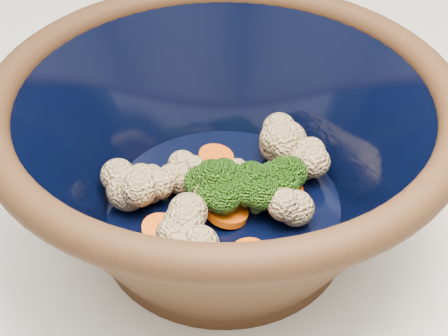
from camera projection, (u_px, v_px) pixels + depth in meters
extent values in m
cylinder|color=black|center=(224.00, 224.00, 0.51)|extent=(0.20, 0.20, 0.01)
torus|color=black|center=(224.00, 93.00, 0.43)|extent=(0.33, 0.33, 0.02)
cylinder|color=black|center=(224.00, 203.00, 0.50)|extent=(0.19, 0.19, 0.00)
cylinder|color=#608442|center=(220.00, 205.00, 0.48)|extent=(0.01, 0.01, 0.02)
ellipsoid|color=#306212|center=(220.00, 186.00, 0.47)|extent=(0.04, 0.04, 0.03)
cylinder|color=#608442|center=(256.00, 201.00, 0.48)|extent=(0.01, 0.01, 0.02)
ellipsoid|color=#306212|center=(257.00, 181.00, 0.47)|extent=(0.04, 0.04, 0.03)
cylinder|color=#608442|center=(224.00, 194.00, 0.49)|extent=(0.01, 0.01, 0.02)
ellipsoid|color=#306212|center=(224.00, 174.00, 0.48)|extent=(0.04, 0.04, 0.03)
cylinder|color=#608442|center=(212.00, 201.00, 0.48)|extent=(0.01, 0.01, 0.02)
ellipsoid|color=#306212|center=(212.00, 178.00, 0.47)|extent=(0.04, 0.04, 0.03)
cylinder|color=#608442|center=(281.00, 191.00, 0.49)|extent=(0.01, 0.01, 0.02)
ellipsoid|color=#306212|center=(282.00, 172.00, 0.48)|extent=(0.03, 0.03, 0.03)
sphere|color=beige|center=(303.00, 163.00, 0.51)|extent=(0.03, 0.03, 0.03)
sphere|color=beige|center=(149.00, 188.00, 0.49)|extent=(0.03, 0.03, 0.03)
sphere|color=beige|center=(128.00, 190.00, 0.48)|extent=(0.03, 0.03, 0.03)
sphere|color=beige|center=(182.00, 230.00, 0.45)|extent=(0.03, 0.03, 0.03)
sphere|color=beige|center=(182.00, 178.00, 0.50)|extent=(0.03, 0.03, 0.03)
sphere|color=beige|center=(287.00, 140.00, 0.53)|extent=(0.03, 0.03, 0.03)
sphere|color=beige|center=(296.00, 208.00, 0.47)|extent=(0.03, 0.03, 0.03)
sphere|color=beige|center=(222.00, 192.00, 0.48)|extent=(0.03, 0.03, 0.03)
sphere|color=beige|center=(278.00, 144.00, 0.53)|extent=(0.03, 0.03, 0.03)
sphere|color=beige|center=(239.00, 181.00, 0.49)|extent=(0.03, 0.03, 0.03)
sphere|color=beige|center=(187.00, 244.00, 0.44)|extent=(0.03, 0.03, 0.03)
cylinder|color=#DD5809|center=(192.00, 175.00, 0.51)|extent=(0.03, 0.03, 0.01)
cylinder|color=#DD5809|center=(248.00, 252.00, 0.45)|extent=(0.03, 0.03, 0.01)
cylinder|color=#DD5809|center=(285.00, 194.00, 0.50)|extent=(0.03, 0.03, 0.01)
cylinder|color=#DD5809|center=(204.00, 198.00, 0.49)|extent=(0.03, 0.03, 0.01)
cylinder|color=#DD5809|center=(227.00, 213.00, 0.48)|extent=(0.03, 0.03, 0.01)
cylinder|color=#DD5809|center=(216.00, 157.00, 0.53)|extent=(0.03, 0.03, 0.01)
cylinder|color=#DD5809|center=(161.00, 230.00, 0.47)|extent=(0.03, 0.03, 0.01)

